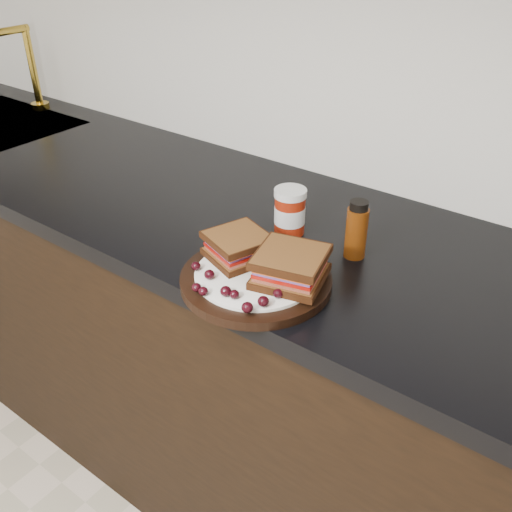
{
  "coord_description": "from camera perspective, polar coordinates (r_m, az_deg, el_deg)",
  "views": [
    {
      "loc": [
        0.69,
        0.8,
        1.5
      ],
      "look_at": [
        0.17,
        1.5,
        0.96
      ],
      "focal_mm": 40.0,
      "sensor_mm": 36.0,
      "label": 1
    }
  ],
  "objects": [
    {
      "name": "countertop",
      "position": [
        1.29,
        -0.73,
        3.18
      ],
      "size": [
        3.98,
        0.6,
        0.04
      ],
      "primitive_type": "cube",
      "color": "black",
      "rests_on": "base_cabinets"
    },
    {
      "name": "grape_9",
      "position": [
        1.0,
        1.87,
        -2.98
      ],
      "size": [
        0.02,
        0.02,
        0.02
      ],
      "primitive_type": "ellipsoid",
      "color": "black",
      "rests_on": "plate"
    },
    {
      "name": "oil_bottle",
      "position": [
        1.13,
        10.02,
        2.64
      ],
      "size": [
        0.06,
        0.06,
        0.12
      ],
      "primitive_type": "cylinder",
      "rotation": [
        0.0,
        0.0,
        0.36
      ],
      "color": "#552508",
      "rests_on": "countertop"
    },
    {
      "name": "grape_13",
      "position": [
        1.11,
        -1.35,
        1.21
      ],
      "size": [
        0.02,
        0.02,
        0.02
      ],
      "primitive_type": "ellipsoid",
      "color": "black",
      "rests_on": "plate"
    },
    {
      "name": "grape_17",
      "position": [
        1.08,
        -1.87,
        0.2
      ],
      "size": [
        0.02,
        0.02,
        0.02
      ],
      "primitive_type": "ellipsoid",
      "color": "black",
      "rests_on": "plate"
    },
    {
      "name": "condiment_jar",
      "position": [
        1.2,
        3.4,
        4.49
      ],
      "size": [
        0.08,
        0.08,
        0.1
      ],
      "primitive_type": "cylinder",
      "rotation": [
        0.0,
        0.0,
        -0.16
      ],
      "color": "maroon",
      "rests_on": "countertop"
    },
    {
      "name": "grape_6",
      "position": [
        0.94,
        -0.88,
        -5.17
      ],
      "size": [
        0.02,
        0.02,
        0.02
      ],
      "primitive_type": "ellipsoid",
      "color": "black",
      "rests_on": "plate"
    },
    {
      "name": "grape_2",
      "position": [
        1.0,
        -5.98,
        -3.13
      ],
      "size": [
        0.02,
        0.02,
        0.02
      ],
      "primitive_type": "ellipsoid",
      "color": "black",
      "rests_on": "plate"
    },
    {
      "name": "faucet",
      "position": [
        2.11,
        -21.45,
        17.2
      ],
      "size": [
        0.06,
        0.22,
        0.28
      ],
      "primitive_type": null,
      "color": "gold",
      "rests_on": "countertop"
    },
    {
      "name": "grape_3",
      "position": [
        0.99,
        -5.3,
        -3.53
      ],
      "size": [
        0.02,
        0.02,
        0.02
      ],
      "primitive_type": "ellipsoid",
      "color": "black",
      "rests_on": "plate"
    },
    {
      "name": "grape_4",
      "position": [
        0.98,
        -3.05,
        -3.54
      ],
      "size": [
        0.02,
        0.02,
        0.02
      ],
      "primitive_type": "ellipsoid",
      "color": "black",
      "rests_on": "plate"
    },
    {
      "name": "grape_5",
      "position": [
        0.97,
        -2.19,
        -3.85
      ],
      "size": [
        0.02,
        0.02,
        0.02
      ],
      "primitive_type": "ellipsoid",
      "color": "black",
      "rests_on": "plate"
    },
    {
      "name": "grape_10",
      "position": [
        1.01,
        4.49,
        -2.23
      ],
      "size": [
        0.02,
        0.02,
        0.02
      ],
      "primitive_type": "ellipsoid",
      "color": "black",
      "rests_on": "plate"
    },
    {
      "name": "grape_16",
      "position": [
        1.11,
        -1.03,
        0.99
      ],
      "size": [
        0.02,
        0.02,
        0.02
      ],
      "primitive_type": "ellipsoid",
      "color": "black",
      "rests_on": "plate"
    },
    {
      "name": "grape_8",
      "position": [
        0.98,
        2.21,
        -3.76
      ],
      "size": [
        0.02,
        0.02,
        0.02
      ],
      "primitive_type": "ellipsoid",
      "color": "black",
      "rests_on": "plate"
    },
    {
      "name": "plate",
      "position": [
        1.05,
        0.0,
        -2.36
      ],
      "size": [
        0.28,
        0.28,
        0.02
      ],
      "primitive_type": "cylinder",
      "color": "black",
      "rests_on": "countertop"
    },
    {
      "name": "grape_0",
      "position": [
        1.05,
        -6.03,
        -1.01
      ],
      "size": [
        0.02,
        0.02,
        0.02
      ],
      "primitive_type": "ellipsoid",
      "color": "black",
      "rests_on": "plate"
    },
    {
      "name": "grape_18",
      "position": [
        1.08,
        -4.21,
        0.16
      ],
      "size": [
        0.02,
        0.02,
        0.02
      ],
      "primitive_type": "ellipsoid",
      "color": "black",
      "rests_on": "plate"
    },
    {
      "name": "grape_7",
      "position": [
        0.96,
        0.73,
        -4.56
      ],
      "size": [
        0.02,
        0.02,
        0.02
      ],
      "primitive_type": "ellipsoid",
      "color": "black",
      "rests_on": "plate"
    },
    {
      "name": "grape_1",
      "position": [
        1.03,
        -4.69,
        -1.85
      ],
      "size": [
        0.02,
        0.02,
        0.02
      ],
      "primitive_type": "ellipsoid",
      "color": "black",
      "rests_on": "plate"
    },
    {
      "name": "grape_14",
      "position": [
        1.09,
        -2.59,
        0.46
      ],
      "size": [
        0.02,
        0.02,
        0.01
      ],
      "primitive_type": "ellipsoid",
      "color": "black",
      "rests_on": "plate"
    },
    {
      "name": "base_cabinets",
      "position": [
        1.56,
        -0.61,
        -11.48
      ],
      "size": [
        3.96,
        0.58,
        0.86
      ],
      "primitive_type": "cube",
      "color": "black",
      "rests_on": "ground_plane"
    },
    {
      "name": "grape_15",
      "position": [
        1.07,
        -3.19,
        -0.16
      ],
      "size": [
        0.02,
        0.02,
        0.02
      ],
      "primitive_type": "ellipsoid",
      "color": "black",
      "rests_on": "plate"
    },
    {
      "name": "sandwich_left",
      "position": [
        1.08,
        -1.79,
        0.97
      ],
      "size": [
        0.14,
        0.14,
        0.05
      ],
      "primitive_type": null,
      "rotation": [
        0.0,
        0.0,
        -0.34
      ],
      "color": "brown",
      "rests_on": "plate"
    },
    {
      "name": "sandwich_right",
      "position": [
        1.01,
        3.45,
        -1.06
      ],
      "size": [
        0.15,
        0.15,
        0.05
      ],
      "primitive_type": null,
      "rotation": [
        0.0,
        0.0,
        0.26
      ],
      "color": "brown",
      "rests_on": "plate"
    },
    {
      "name": "grape_12",
      "position": [
        1.05,
        3.82,
        -0.87
      ],
      "size": [
        0.02,
        0.02,
        0.02
      ],
      "primitive_type": "ellipsoid",
      "color": "black",
      "rests_on": "plate"
    },
    {
      "name": "grape_11",
      "position": [
        1.03,
        3.69,
        -1.78
      ],
      "size": [
        0.02,
        0.02,
        0.02
      ],
      "primitive_type": "ellipsoid",
      "color": "black",
      "rests_on": "plate"
    }
  ]
}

